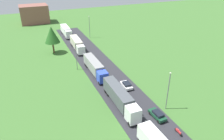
{
  "coord_description": "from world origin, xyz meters",
  "views": [
    {
      "loc": [
        -18.98,
        -3.8,
        28.01
      ],
      "look_at": [
        1.59,
        44.19,
        1.44
      ],
      "focal_mm": 34.08,
      "sensor_mm": 36.0,
      "label": 1
    }
  ],
  "objects_px": {
    "truck_fifth": "(66,31)",
    "lamppost_fourth": "(89,26)",
    "car_third": "(157,115)",
    "truck_third": "(95,67)",
    "motorcycle_courier": "(178,132)",
    "lamppost_second": "(168,89)",
    "truck_second": "(120,97)",
    "lamppost_third": "(76,55)",
    "car_fourth": "(126,85)",
    "tree_birch": "(52,35)",
    "distant_building": "(34,14)",
    "truck_fourth": "(77,44)"
  },
  "relations": [
    {
      "from": "truck_fourth",
      "to": "lamppost_second",
      "type": "bearing_deg",
      "value": -78.49
    },
    {
      "from": "car_third",
      "to": "distant_building",
      "type": "bearing_deg",
      "value": 99.65
    },
    {
      "from": "tree_birch",
      "to": "distant_building",
      "type": "xyz_separation_m",
      "value": [
        -1.76,
        45.06,
        -2.0
      ]
    },
    {
      "from": "truck_fifth",
      "to": "distant_building",
      "type": "distance_m",
      "value": 29.64
    },
    {
      "from": "car_fourth",
      "to": "lamppost_second",
      "type": "distance_m",
      "value": 12.29
    },
    {
      "from": "truck_second",
      "to": "lamppost_second",
      "type": "xyz_separation_m",
      "value": [
        8.55,
        -4.77,
        2.65
      ]
    },
    {
      "from": "distant_building",
      "to": "truck_fourth",
      "type": "bearing_deg",
      "value": -77.55
    },
    {
      "from": "truck_third",
      "to": "distant_building",
      "type": "xyz_separation_m",
      "value": [
        -9.81,
        65.07,
        2.33
      ]
    },
    {
      "from": "motorcycle_courier",
      "to": "distant_building",
      "type": "relative_size",
      "value": 0.14
    },
    {
      "from": "truck_third",
      "to": "car_third",
      "type": "xyz_separation_m",
      "value": [
        5.18,
        -23.12,
        -1.32
      ]
    },
    {
      "from": "car_fourth",
      "to": "car_third",
      "type": "bearing_deg",
      "value": -87.65
    },
    {
      "from": "truck_fifth",
      "to": "lamppost_fourth",
      "type": "relative_size",
      "value": 1.33
    },
    {
      "from": "truck_third",
      "to": "lamppost_fourth",
      "type": "bearing_deg",
      "value": 74.62
    },
    {
      "from": "truck_fourth",
      "to": "car_fourth",
      "type": "distance_m",
      "value": 30.49
    },
    {
      "from": "car_fourth",
      "to": "tree_birch",
      "type": "height_order",
      "value": "tree_birch"
    },
    {
      "from": "truck_fifth",
      "to": "motorcycle_courier",
      "type": "xyz_separation_m",
      "value": [
        6.1,
        -65.61,
        -1.65
      ]
    },
    {
      "from": "tree_birch",
      "to": "car_third",
      "type": "bearing_deg",
      "value": -72.94
    },
    {
      "from": "truck_fifth",
      "to": "car_fourth",
      "type": "bearing_deg",
      "value": -84.5
    },
    {
      "from": "car_fourth",
      "to": "lamppost_fourth",
      "type": "distance_m",
      "value": 41.76
    },
    {
      "from": "truck_fifth",
      "to": "lamppost_second",
      "type": "distance_m",
      "value": 59.2
    },
    {
      "from": "car_third",
      "to": "truck_fifth",
      "type": "bearing_deg",
      "value": 94.84
    },
    {
      "from": "lamppost_second",
      "to": "tree_birch",
      "type": "xyz_separation_m",
      "value": [
        -16.6,
        41.32,
        1.58
      ]
    },
    {
      "from": "car_fourth",
      "to": "lamppost_fourth",
      "type": "xyz_separation_m",
      "value": [
        3.86,
        41.37,
        4.17
      ]
    },
    {
      "from": "truck_third",
      "to": "motorcycle_courier",
      "type": "xyz_separation_m",
      "value": [
        6.17,
        -28.39,
        -1.59
      ]
    },
    {
      "from": "truck_third",
      "to": "lamppost_second",
      "type": "xyz_separation_m",
      "value": [
        8.56,
        -21.3,
        2.76
      ]
    },
    {
      "from": "car_third",
      "to": "lamppost_third",
      "type": "height_order",
      "value": "lamppost_third"
    },
    {
      "from": "truck_second",
      "to": "lamppost_fourth",
      "type": "height_order",
      "value": "lamppost_fourth"
    },
    {
      "from": "truck_fourth",
      "to": "tree_birch",
      "type": "relative_size",
      "value": 1.39
    },
    {
      "from": "lamppost_second",
      "to": "distant_building",
      "type": "distance_m",
      "value": 88.31
    },
    {
      "from": "lamppost_second",
      "to": "lamppost_fourth",
      "type": "relative_size",
      "value": 0.98
    },
    {
      "from": "car_fourth",
      "to": "tree_birch",
      "type": "bearing_deg",
      "value": 112.69
    },
    {
      "from": "lamppost_second",
      "to": "tree_birch",
      "type": "bearing_deg",
      "value": 111.89
    },
    {
      "from": "car_third",
      "to": "lamppost_second",
      "type": "height_order",
      "value": "lamppost_second"
    },
    {
      "from": "truck_fifth",
      "to": "car_third",
      "type": "distance_m",
      "value": 60.58
    },
    {
      "from": "truck_fifth",
      "to": "motorcycle_courier",
      "type": "relative_size",
      "value": 6.14
    },
    {
      "from": "truck_second",
      "to": "motorcycle_courier",
      "type": "height_order",
      "value": "truck_second"
    },
    {
      "from": "car_fourth",
      "to": "lamppost_third",
      "type": "relative_size",
      "value": 0.49
    },
    {
      "from": "truck_second",
      "to": "lamppost_third",
      "type": "xyz_separation_m",
      "value": [
        -3.98,
        20.89,
        2.39
      ]
    },
    {
      "from": "truck_second",
      "to": "car_third",
      "type": "xyz_separation_m",
      "value": [
        5.18,
        -6.59,
        -1.42
      ]
    },
    {
      "from": "truck_fourth",
      "to": "truck_fifth",
      "type": "relative_size",
      "value": 1.08
    },
    {
      "from": "truck_second",
      "to": "truck_fourth",
      "type": "xyz_separation_m",
      "value": [
        0.19,
        36.28,
        -0.05
      ]
    },
    {
      "from": "truck_second",
      "to": "truck_third",
      "type": "relative_size",
      "value": 1.02
    },
    {
      "from": "lamppost_fourth",
      "to": "lamppost_second",
      "type": "bearing_deg",
      "value": -89.96
    },
    {
      "from": "truck_third",
      "to": "truck_fifth",
      "type": "distance_m",
      "value": 37.22
    },
    {
      "from": "lamppost_third",
      "to": "distant_building",
      "type": "height_order",
      "value": "distant_building"
    },
    {
      "from": "motorcycle_courier",
      "to": "lamppost_fourth",
      "type": "bearing_deg",
      "value": 87.73
    },
    {
      "from": "lamppost_third",
      "to": "tree_birch",
      "type": "relative_size",
      "value": 0.9
    },
    {
      "from": "car_third",
      "to": "car_fourth",
      "type": "relative_size",
      "value": 1.04
    },
    {
      "from": "truck_fourth",
      "to": "truck_fifth",
      "type": "bearing_deg",
      "value": 90.4
    },
    {
      "from": "truck_second",
      "to": "tree_birch",
      "type": "bearing_deg",
      "value": 102.43
    }
  ]
}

